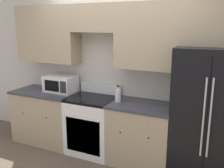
{
  "coord_description": "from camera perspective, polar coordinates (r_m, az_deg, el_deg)",
  "views": [
    {
      "loc": [
        1.52,
        -2.9,
        2.0
      ],
      "look_at": [
        -0.0,
        0.31,
        1.15
      ],
      "focal_mm": 40.0,
      "sensor_mm": 36.0,
      "label": 1
    }
  ],
  "objects": [
    {
      "name": "wall_back",
      "position": [
        3.81,
        1.96,
        6.63
      ],
      "size": [
        8.0,
        0.39,
        2.6
      ],
      "color": "beige",
      "rests_on": "ground_plane"
    },
    {
      "name": "microwave",
      "position": [
        4.26,
        -11.65,
        0.06
      ],
      "size": [
        0.51,
        0.36,
        0.27
      ],
      "color": "white",
      "rests_on": "lower_cabinets_left"
    },
    {
      "name": "ground_plane",
      "position": [
        3.84,
        -2.08,
        -17.95
      ],
      "size": [
        12.0,
        12.0,
        0.0
      ],
      "primitive_type": "plane",
      "color": "brown"
    },
    {
      "name": "refrigerator",
      "position": [
        3.47,
        21.28,
        -6.53
      ],
      "size": [
        0.88,
        0.78,
        1.73
      ],
      "color": "black",
      "rests_on": "ground_plane"
    },
    {
      "name": "oven_range",
      "position": [
        4.02,
        -4.41,
        -9.19
      ],
      "size": [
        0.72,
        0.65,
        1.06
      ],
      "color": "white",
      "rests_on": "ground_plane"
    },
    {
      "name": "bottle",
      "position": [
        3.63,
        1.37,
        -2.59
      ],
      "size": [
        0.09,
        0.09,
        0.24
      ],
      "color": "silver",
      "rests_on": "lower_cabinets_right"
    },
    {
      "name": "lower_cabinets_left",
      "position": [
        4.51,
        -14.58,
        -7.08
      ],
      "size": [
        1.12,
        0.64,
        0.9
      ],
      "color": "tan",
      "rests_on": "ground_plane"
    },
    {
      "name": "lower_cabinets_right",
      "position": [
        3.72,
        6.68,
        -11.26
      ],
      "size": [
        0.91,
        0.64,
        0.9
      ],
      "color": "tan",
      "rests_on": "ground_plane"
    }
  ]
}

